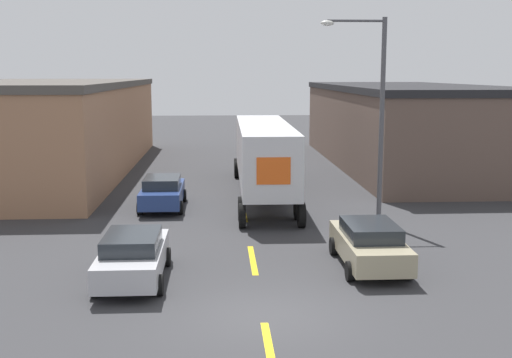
# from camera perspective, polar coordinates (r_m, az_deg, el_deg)

# --- Properties ---
(ground_plane) EXTENTS (160.00, 160.00, 0.00)m
(ground_plane) POSITION_cam_1_polar(r_m,az_deg,el_deg) (17.25, 0.64, -12.09)
(ground_plane) COLOR #333335
(road_centerline) EXTENTS (0.20, 18.07, 0.01)m
(road_centerline) POSITION_cam_1_polar(r_m,az_deg,el_deg) (22.11, -0.30, -7.19)
(road_centerline) COLOR gold
(road_centerline) RESTS_ON ground_plane
(warehouse_left) EXTENTS (11.92, 28.67, 5.80)m
(warehouse_left) POSITION_cam_1_polar(r_m,az_deg,el_deg) (43.78, -18.82, 4.46)
(warehouse_left) COLOR #9E7051
(warehouse_left) RESTS_ON ground_plane
(warehouse_right) EXTENTS (9.72, 25.83, 5.51)m
(warehouse_right) POSITION_cam_1_polar(r_m,az_deg,el_deg) (45.31, 13.09, 4.68)
(warehouse_right) COLOR brown
(warehouse_right) RESTS_ON ground_plane
(semi_truck) EXTENTS (2.90, 15.84, 3.85)m
(semi_truck) POSITION_cam_1_polar(r_m,az_deg,el_deg) (33.01, 0.57, 2.52)
(semi_truck) COLOR black
(semi_truck) RESTS_ON ground_plane
(parked_car_left_far) EXTENTS (2.05, 4.62, 1.51)m
(parked_car_left_far) POSITION_cam_1_polar(r_m,az_deg,el_deg) (30.49, -8.31, -1.12)
(parked_car_left_far) COLOR navy
(parked_car_left_far) RESTS_ON ground_plane
(parked_car_left_near) EXTENTS (2.05, 4.62, 1.51)m
(parked_car_left_near) POSITION_cam_1_polar(r_m,az_deg,el_deg) (20.14, -10.89, -6.71)
(parked_car_left_near) COLOR #B2B2B7
(parked_car_left_near) RESTS_ON ground_plane
(parked_car_right_near) EXTENTS (2.05, 4.62, 1.51)m
(parked_car_right_near) POSITION_cam_1_polar(r_m,az_deg,el_deg) (21.47, 10.03, -5.66)
(parked_car_right_near) COLOR tan
(parked_car_right_near) RESTS_ON ground_plane
(street_lamp) EXTENTS (2.73, 0.32, 8.55)m
(street_lamp) POSITION_cam_1_polar(r_m,az_deg,el_deg) (27.14, 10.51, 6.37)
(street_lamp) COLOR #4C4C51
(street_lamp) RESTS_ON ground_plane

